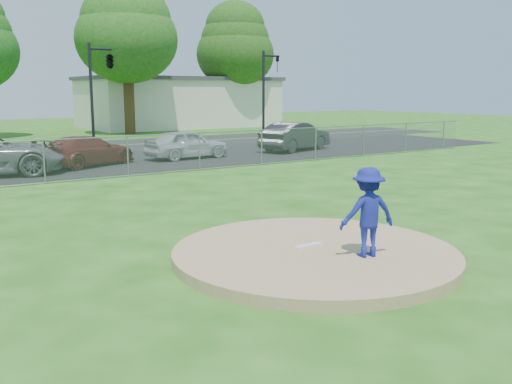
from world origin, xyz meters
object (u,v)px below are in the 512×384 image
Objects in this scene: commercial_building at (179,102)px; pitcher at (368,212)px; tree_far_right at (235,45)px; parked_car_charcoal at (295,136)px; traffic_signal_right at (267,87)px; traffic_signal_center at (108,63)px; parked_car_darkred at (88,151)px; parked_car_pearl at (187,144)px; tree_right at (126,26)px.

commercial_building is 41.87m from pitcher.
tree_far_right is 21.72m from parked_car_charcoal.
parked_car_charcoal is at bearing -111.37° from traffic_signal_right.
tree_far_right is at bearing -36.87° from commercial_building.
tree_far_right is 41.28m from pitcher.
commercial_building is 2.93× the size of traffic_signal_center.
pitcher is (-19.51, -35.87, -6.05)m from tree_far_right.
traffic_signal_center is at bearing -126.94° from commercial_building.
parked_car_darkred is 0.96× the size of parked_car_charcoal.
traffic_signal_right reaches higher than pitcher.
traffic_signal_right is 7.06m from parked_car_charcoal.
traffic_signal_center is at bearing 34.04° from parked_car_charcoal.
pitcher is at bearing 159.59° from parked_car_pearl.
tree_right is at bearing -139.40° from commercial_building.
commercial_building is at bearing -59.32° from parked_car_darkred.
tree_right reaches higher than parked_car_pearl.
tree_right is 11.60m from traffic_signal_center.
commercial_building is 20.17m from traffic_signal_center.
traffic_signal_right is 11.08m from parked_car_pearl.
parked_car_charcoal is at bearing -108.03° from pitcher.
tree_far_right is 2.44× the size of parked_car_darkred.
parked_car_darkred is at bearing -117.78° from traffic_signal_center.
commercial_building reaches higher than parked_car_pearl.
parked_car_darkred is at bearing -135.14° from tree_far_right.
pitcher is (-8.51, -32.87, -6.64)m from tree_right.
commercial_building is at bearing -28.76° from parked_car_charcoal.
parked_car_charcoal is at bearing -100.65° from commercial_building.
tree_far_right reaches higher than parked_car_darkred.
traffic_signal_center is at bearing -116.71° from tree_right.
traffic_signal_center is 1.00× the size of traffic_signal_right.
tree_right is 2.08× the size of traffic_signal_right.
commercial_building reaches higher than parked_car_charcoal.
parked_car_pearl is (-3.59, -16.14, -6.96)m from tree_right.
parked_car_darkred is at bearing -117.12° from tree_right.
tree_right reaches higher than parked_car_charcoal.
tree_right is (-7.00, -6.00, 5.49)m from commercial_building.
tree_right is at bearing -8.11° from parked_car_charcoal.
tree_far_right is 24.89m from parked_car_pearl.
tree_far_right is 2.35× the size of parked_car_charcoal.
pitcher is 16.67m from parked_car_darkred.
traffic_signal_right is (-1.76, -16.00, 1.20)m from commercial_building.
traffic_signal_right is at bearing -90.12° from parked_car_darkred.
parked_car_charcoal is (2.84, -16.12, -6.89)m from tree_right.
pitcher is at bearing -104.52° from tree_right.
traffic_signal_center is 7.42m from parked_car_pearl.
tree_far_right is 27.97m from parked_car_darkred.
parked_car_pearl is 6.43m from parked_car_charcoal.
tree_right is 2.93× the size of parked_car_pearl.
tree_right is at bearing -88.42° from pitcher.
pitcher reaches higher than parked_car_charcoal.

